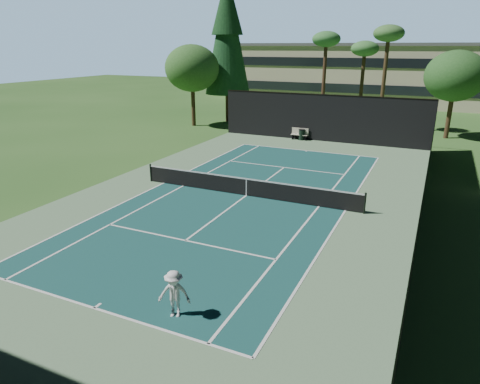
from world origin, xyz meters
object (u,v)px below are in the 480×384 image
object	(u,v)px
tennis_net	(246,186)
park_bench	(300,133)
tennis_ball_b	(252,186)
tennis_ball_c	(307,190)
tennis_ball_d	(207,176)
player	(174,294)
trash_bin	(302,135)

from	to	relation	value
tennis_net	park_bench	xyz separation A→B (m)	(-1.83, 15.79, -0.01)
tennis_ball_b	tennis_ball_c	size ratio (longest dim) A/B	1.16
tennis_net	tennis_ball_c	xyz separation A→B (m)	(2.79, 2.37, -0.53)
tennis_ball_b	tennis_ball_d	bearing A→B (deg)	171.07
tennis_ball_c	tennis_ball_d	bearing A→B (deg)	-179.01
tennis_ball_c	player	bearing A→B (deg)	-91.03
player	tennis_ball_c	xyz separation A→B (m)	(0.24, 13.49, -0.75)
tennis_ball_c	tennis_ball_d	xyz separation A→B (m)	(-6.50, -0.11, 0.01)
trash_bin	player	bearing A→B (deg)	-81.17
tennis_net	player	world-z (taller)	player
tennis_ball_b	tennis_ball_d	world-z (taller)	tennis_ball_d
tennis_net	tennis_ball_d	bearing A→B (deg)	148.66
tennis_net	tennis_ball_d	distance (m)	4.37
player	tennis_ball_d	xyz separation A→B (m)	(-6.25, 13.38, -0.74)
tennis_ball_d	park_bench	size ratio (longest dim) A/B	0.05
player	tennis_ball_d	size ratio (longest dim) A/B	21.13
tennis_ball_b	park_bench	distance (m)	14.13
trash_bin	park_bench	bearing A→B (deg)	154.78
tennis_net	tennis_ball_b	world-z (taller)	tennis_net
player	park_bench	bearing A→B (deg)	81.18
trash_bin	tennis_ball_d	bearing A→B (deg)	-98.83
tennis_ball_c	trash_bin	xyz separation A→B (m)	(-4.41, 13.32, 0.45)
player	trash_bin	size ratio (longest dim) A/B	1.64
tennis_ball_b	park_bench	bearing A→B (deg)	95.81
tennis_ball_b	tennis_ball_c	bearing A→B (deg)	11.20
tennis_ball_d	trash_bin	size ratio (longest dim) A/B	0.08
tennis_net	tennis_ball_c	world-z (taller)	tennis_net
tennis_ball_c	tennis_ball_d	distance (m)	6.50
park_bench	trash_bin	size ratio (longest dim) A/B	1.59
player	park_bench	distance (m)	27.27
player	tennis_ball_b	distance (m)	13.21
tennis_ball_c	tennis_ball_d	size ratio (longest dim) A/B	0.81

